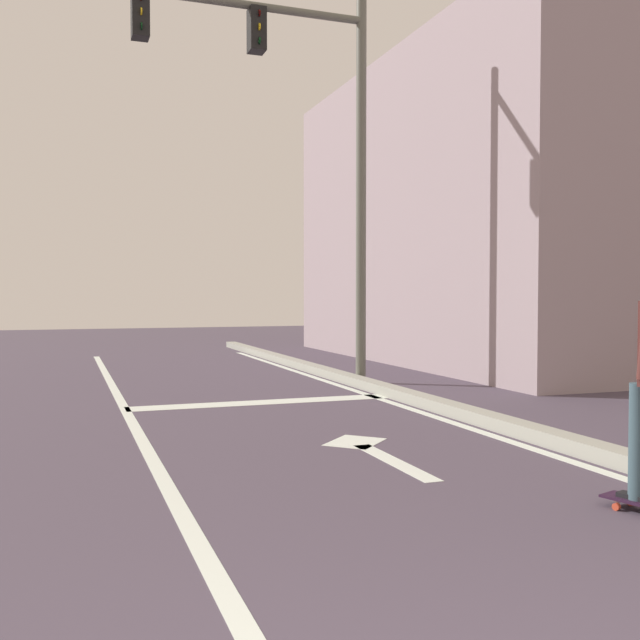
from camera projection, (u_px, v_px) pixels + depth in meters
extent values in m
cube|color=silver|center=(143.00, 441.00, 6.81)|extent=(0.12, 20.00, 0.01)
cube|color=silver|center=(448.00, 421.00, 7.92)|extent=(0.12, 20.00, 0.01)
cube|color=silver|center=(262.00, 402.00, 9.30)|extent=(3.44, 0.40, 0.01)
cube|color=silver|center=(394.00, 461.00, 5.99)|extent=(0.16, 1.40, 0.01)
cube|color=silver|center=(355.00, 442.00, 6.79)|extent=(0.71, 0.71, 0.01)
cube|color=#9D9D91|center=(467.00, 414.00, 8.00)|extent=(0.24, 24.00, 0.14)
cube|color=#B2B2B7|center=(624.00, 500.00, 4.69)|extent=(0.15, 0.09, 0.01)
cylinder|color=#C74229|center=(616.00, 507.00, 4.64)|extent=(0.04, 0.05, 0.05)
cylinder|color=#C74229|center=(631.00, 502.00, 4.74)|extent=(0.04, 0.05, 0.05)
cylinder|color=#3B545E|center=(638.00, 441.00, 4.61)|extent=(0.11, 0.11, 0.75)
cube|color=black|center=(637.00, 497.00, 4.62)|extent=(0.16, 0.26, 0.03)
cylinder|color=#5F6154|center=(361.00, 193.00, 11.28)|extent=(0.16, 0.16, 6.00)
cube|color=black|center=(257.00, 30.00, 10.64)|extent=(0.24, 0.28, 0.64)
cylinder|color=#3A0605|center=(259.00, 13.00, 10.49)|extent=(0.02, 0.10, 0.10)
cylinder|color=yellow|center=(259.00, 27.00, 10.50)|extent=(0.02, 0.10, 0.10)
cylinder|color=black|center=(259.00, 41.00, 10.50)|extent=(0.02, 0.10, 0.10)
cube|color=black|center=(140.00, 15.00, 10.07)|extent=(0.24, 0.28, 0.64)
cylinder|color=yellow|center=(141.00, 11.00, 9.93)|extent=(0.02, 0.10, 0.10)
cylinder|color=black|center=(141.00, 26.00, 9.93)|extent=(0.02, 0.10, 0.10)
cube|color=#A08C92|center=(598.00, 219.00, 16.37)|extent=(10.77, 10.17, 6.23)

